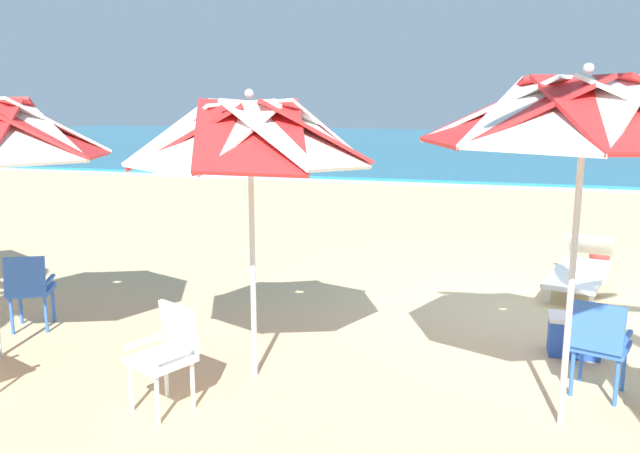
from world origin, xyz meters
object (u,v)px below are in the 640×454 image
object	(u,v)px
sun_lounger_1	(581,268)
cooler_box	(574,335)
plastic_chair_0	(599,342)
beach_ball	(600,255)
plastic_chair_2	(167,350)
beach_umbrella_1	(250,136)
beach_umbrella_0	(585,114)
plastic_chair_4	(29,287)

from	to	relation	value
sun_lounger_1	cooler_box	distance (m)	2.51
plastic_chair_0	sun_lounger_1	size ratio (longest dim) A/B	0.39
plastic_chair_0	beach_ball	xyz separation A→B (m)	(0.63, 4.85, -0.34)
plastic_chair_2	sun_lounger_1	size ratio (longest dim) A/B	0.39
beach_umbrella_1	plastic_chair_2	size ratio (longest dim) A/B	3.01
plastic_chair_2	beach_ball	size ratio (longest dim) A/B	2.82
plastic_chair_0	sun_lounger_1	world-z (taller)	plastic_chair_0
beach_umbrella_0	beach_umbrella_1	xyz separation A→B (m)	(-2.66, 0.17, -0.20)
plastic_chair_0	sun_lounger_1	distance (m)	3.44
beach_umbrella_0	plastic_chair_2	size ratio (longest dim) A/B	3.20
cooler_box	plastic_chair_2	bearing A→B (deg)	-147.36
beach_umbrella_0	cooler_box	bearing A→B (deg)	81.63
beach_umbrella_0	plastic_chair_0	world-z (taller)	beach_umbrella_0
plastic_chair_2	sun_lounger_1	world-z (taller)	plastic_chair_2
beach_umbrella_0	plastic_chair_4	size ratio (longest dim) A/B	3.20
sun_lounger_1	beach_ball	bearing A→B (deg)	73.43
beach_umbrella_0	beach_umbrella_1	size ratio (longest dim) A/B	1.06
beach_umbrella_1	plastic_chair_4	size ratio (longest dim) A/B	3.01
plastic_chair_2	cooler_box	size ratio (longest dim) A/B	1.73
plastic_chair_4	beach_ball	world-z (taller)	plastic_chair_4
beach_umbrella_0	plastic_chair_4	distance (m)	5.84
plastic_chair_4	cooler_box	size ratio (longest dim) A/B	1.73
plastic_chair_4	sun_lounger_1	distance (m)	6.93
plastic_chair_2	cooler_box	bearing A→B (deg)	32.64
beach_umbrella_0	plastic_chair_4	world-z (taller)	beach_umbrella_0
beach_umbrella_1	cooler_box	world-z (taller)	beach_umbrella_1
sun_lounger_1	cooler_box	size ratio (longest dim) A/B	4.46
beach_umbrella_1	beach_ball	world-z (taller)	beach_umbrella_1
plastic_chair_2	sun_lounger_1	distance (m)	5.89
sun_lounger_1	beach_ball	xyz separation A→B (m)	(0.42, 1.43, -0.13)
beach_umbrella_1	sun_lounger_1	xyz separation A→B (m)	(3.19, 3.86, -1.93)
plastic_chair_0	plastic_chair_4	bearing A→B (deg)	179.99
plastic_chair_0	sun_lounger_1	bearing A→B (deg)	86.53
plastic_chair_2	beach_umbrella_1	bearing A→B (deg)	59.39
plastic_chair_2	plastic_chair_4	distance (m)	2.66
sun_lounger_1	beach_umbrella_0	bearing A→B (deg)	-97.48
plastic_chair_4	cooler_box	bearing A→B (deg)	9.29
plastic_chair_0	beach_umbrella_1	xyz separation A→B (m)	(-2.98, -0.43, 1.72)
beach_umbrella_0	sun_lounger_1	world-z (taller)	beach_umbrella_0
beach_umbrella_0	beach_ball	xyz separation A→B (m)	(0.95, 5.46, -2.26)
plastic_chair_2	cooler_box	xyz separation A→B (m)	(3.34, 2.14, -0.30)
beach_umbrella_1	cooler_box	xyz separation A→B (m)	(2.88, 1.37, -2.01)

